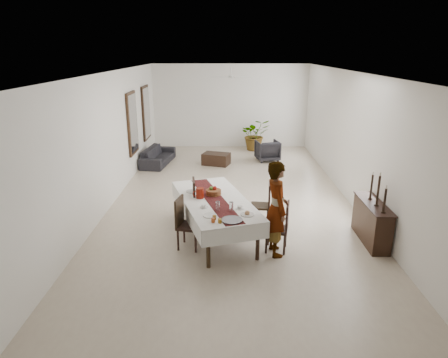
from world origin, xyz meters
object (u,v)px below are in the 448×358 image
woman (277,209)px  sideboard_body (371,223)px  dining_table_top (215,201)px  sofa (158,156)px  red_pitcher (200,193)px

woman → sideboard_body: (1.98, 0.51, -0.51)m
dining_table_top → woman: 1.39m
dining_table_top → sofa: (-2.09, 5.50, -0.49)m
red_pitcher → sofa: size_ratio=0.11×
woman → sofa: 7.07m
red_pitcher → sofa: red_pitcher is taller
dining_table_top → woman: (1.17, -0.74, 0.14)m
red_pitcher → woman: (1.47, -0.81, -0.01)m
sideboard_body → dining_table_top: bearing=175.8°
red_pitcher → sideboard_body: (3.45, -0.30, -0.51)m
sideboard_body → sofa: bearing=132.4°
sideboard_body → sofa: 7.76m
woman → sofa: size_ratio=0.96×
red_pitcher → woman: 1.68m
dining_table_top → red_pitcher: (-0.30, 0.07, 0.14)m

